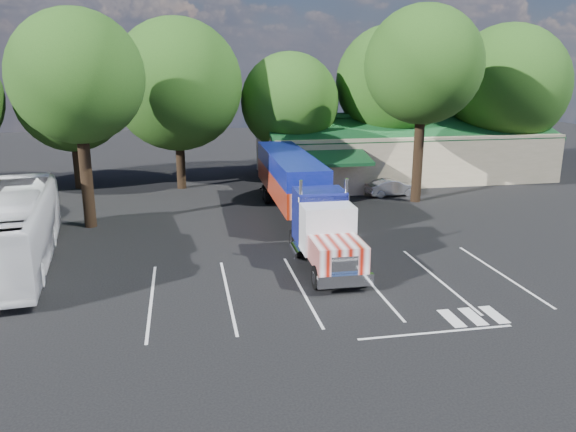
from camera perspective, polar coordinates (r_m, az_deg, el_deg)
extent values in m
plane|color=black|center=(30.31, -1.03, -3.14)|extent=(120.00, 120.00, 0.00)
cube|color=beige|center=(50.61, 11.31, 6.28)|extent=(24.00, 11.00, 4.00)
cube|color=#175127|center=(48.10, 12.53, 8.78)|extent=(24.20, 6.25, 2.10)
cube|color=#175127|center=(52.53, 10.47, 9.39)|extent=(24.20, 6.25, 2.10)
cube|color=beige|center=(42.87, 4.11, 4.17)|extent=(5.00, 2.50, 2.80)
cube|color=#175127|center=(41.37, 4.61, 5.88)|extent=(5.40, 3.19, 0.80)
cylinder|color=black|center=(47.49, -20.58, 5.06)|extent=(0.70, 0.70, 4.00)
sphere|color=#1B4714|center=(46.96, -21.16, 11.25)|extent=(8.40, 8.40, 8.40)
cylinder|color=black|center=(45.18, -10.85, 5.47)|extent=(0.70, 0.70, 4.30)
sphere|color=#1B4714|center=(44.61, -11.23, 12.96)|extent=(10.00, 10.00, 10.00)
cylinder|color=black|center=(47.35, 0.16, 5.74)|extent=(0.70, 0.70, 3.60)
sphere|color=#1B4714|center=(46.81, 0.16, 11.55)|extent=(8.00, 8.00, 8.00)
cylinder|color=black|center=(50.21, 10.26, 6.56)|extent=(0.70, 0.70, 4.50)
sphere|color=#1B4714|center=(49.71, 10.58, 13.24)|extent=(9.60, 9.60, 9.60)
cylinder|color=black|center=(53.59, 20.80, 6.02)|extent=(0.70, 0.70, 3.90)
sphere|color=#1B4714|center=(53.09, 21.40, 12.26)|extent=(10.40, 10.40, 10.40)
cylinder|color=black|center=(35.44, -19.79, 3.66)|extent=(0.70, 0.70, 6.00)
sphere|color=#1B4714|center=(34.86, -20.66, 13.12)|extent=(7.60, 7.60, 7.60)
cylinder|color=black|center=(40.81, 13.06, 5.91)|extent=(0.70, 0.70, 6.50)
sphere|color=#1B4714|center=(40.34, 13.60, 14.71)|extent=(8.00, 8.00, 8.00)
cube|color=black|center=(27.32, 3.79, -3.61)|extent=(1.07, 6.84, 0.24)
cube|color=white|center=(24.04, 5.86, -6.57)|extent=(2.44, 0.28, 0.54)
cube|color=white|center=(24.00, 5.77, -5.10)|extent=(1.17, 0.13, 0.88)
cube|color=silver|center=(24.96, 5.09, -3.81)|extent=(2.28, 2.37, 1.12)
cube|color=silver|center=(26.58, 4.04, -1.28)|extent=(2.46, 1.59, 2.24)
cube|color=black|center=(25.86, 4.39, -0.63)|extent=(2.25, 0.11, 0.98)
cube|color=white|center=(27.04, 3.66, 1.79)|extent=(2.54, 0.13, 0.24)
cube|color=#0C1458|center=(28.17, 3.19, 0.09)|extent=(2.47, 1.98, 2.64)
cylinder|color=white|center=(27.02, 1.30, 0.21)|extent=(0.18, 0.18, 3.32)
cylinder|color=white|center=(27.54, 5.89, 0.41)|extent=(0.18, 0.18, 3.32)
cylinder|color=white|center=(27.14, 1.03, -3.71)|extent=(0.66, 1.57, 0.64)
cylinder|color=white|center=(27.74, 6.39, -3.38)|extent=(0.66, 1.57, 0.64)
cube|color=white|center=(36.29, 0.16, 3.35)|extent=(2.70, 12.52, 1.46)
cube|color=navy|center=(36.05, 0.16, 5.40)|extent=(2.70, 12.52, 1.17)
cube|color=black|center=(40.51, -0.86, 2.75)|extent=(1.22, 3.43, 0.34)
cube|color=black|center=(31.48, 0.61, -1.14)|extent=(0.12, 0.12, 1.37)
cube|color=black|center=(31.75, 3.04, -1.02)|extent=(0.12, 0.12, 1.37)
cube|color=white|center=(42.76, -1.34, 2.87)|extent=(2.34, 0.15, 0.12)
cylinder|color=black|center=(24.58, 3.01, -6.26)|extent=(0.36, 1.08, 1.07)
cylinder|color=black|center=(25.09, 7.60, -5.92)|extent=(0.36, 1.08, 1.07)
cylinder|color=black|center=(28.71, 1.01, -3.06)|extent=(0.36, 1.08, 1.07)
cylinder|color=black|center=(29.15, 4.98, -2.83)|extent=(0.36, 1.08, 1.07)
cylinder|color=black|center=(29.72, 0.62, -2.42)|extent=(0.36, 1.08, 1.07)
cylinder|color=black|center=(30.14, 4.46, -2.21)|extent=(0.36, 1.08, 1.07)
cylinder|color=black|center=(39.67, -2.15, 2.04)|extent=(0.36, 1.08, 1.07)
cylinder|color=black|center=(39.99, 0.77, 2.16)|extent=(0.36, 1.08, 1.07)
cylinder|color=black|center=(40.81, -2.37, 2.41)|extent=(0.36, 1.08, 1.07)
cylinder|color=black|center=(41.12, 0.46, 2.52)|extent=(0.36, 1.08, 1.07)
imported|color=black|center=(24.79, 4.99, -5.07)|extent=(0.52, 0.73, 1.91)
imported|color=black|center=(38.06, -0.39, 1.42)|extent=(0.76, 1.90, 0.98)
imported|color=white|center=(30.10, -26.06, -1.22)|extent=(4.55, 13.36, 3.65)
imported|color=#9FA0A6|center=(42.69, 10.47, 2.87)|extent=(3.97, 1.73, 1.27)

